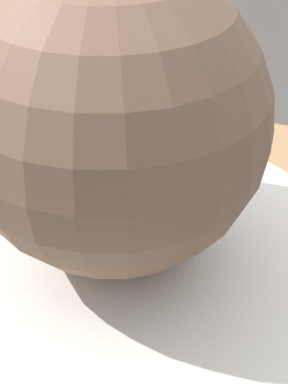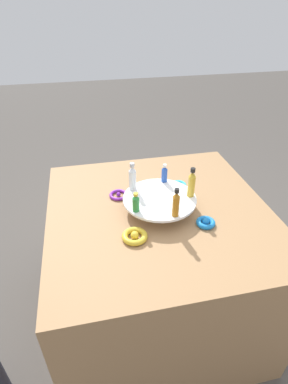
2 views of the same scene
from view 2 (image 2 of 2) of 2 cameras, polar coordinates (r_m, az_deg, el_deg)
The scene contains 12 objects.
ground_plane at distance 2.05m, azimuth 2.24°, elevation -21.19°, with size 12.00×12.00×0.00m, color #4C4742.
party_table at distance 1.74m, azimuth 2.53°, elevation -13.74°, with size 1.08×1.08×0.79m.
display_stand at distance 1.45m, azimuth 2.96°, elevation -1.78°, with size 0.35×0.35×0.07m.
bottle_green at distance 1.33m, azimuth -1.56°, elevation -2.06°, with size 0.03×0.03×0.09m.
bottle_amber at distance 1.29m, azimuth 6.11°, elevation -2.21°, with size 0.03×0.03×0.14m.
bottle_gold at distance 1.43m, azimuth 9.05°, elevation 1.62°, with size 0.03×0.03×0.15m.
bottle_blue at distance 1.54m, azimuth 3.91°, elevation 3.49°, with size 0.03×0.03×0.10m.
bottle_clear at distance 1.46m, azimuth -2.21°, elevation 2.76°, with size 0.04×0.04×0.15m.
ribbon_bow_purple at distance 1.57m, azimuth -4.87°, elevation -0.55°, with size 0.10×0.10×0.02m.
ribbon_bow_gold at distance 1.31m, azimuth -1.78°, elevation -8.39°, with size 0.11×0.11×0.04m.
ribbon_bow_blue at distance 1.41m, azimuth 11.66°, elevation -5.70°, with size 0.09×0.09×0.03m.
ribbon_bow_teal at distance 1.65m, azimuth 6.60°, elevation 1.34°, with size 0.09×0.09×0.03m.
Camera 2 is at (-1.13, 0.32, 1.68)m, focal length 28.00 mm.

